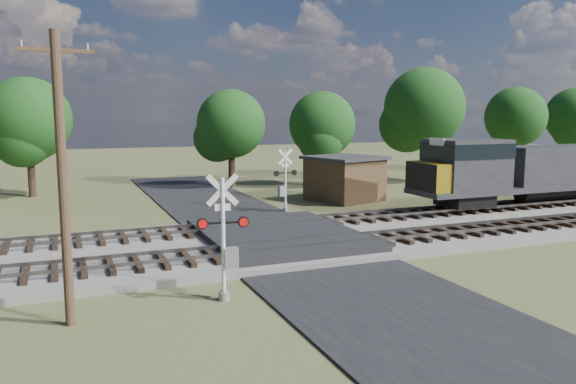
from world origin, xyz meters
name	(u,v)px	position (x,y,z in m)	size (l,w,h in m)	color
ground	(283,246)	(0.00, 0.00, 0.00)	(160.00, 160.00, 0.00)	#454E29
ballast_bed	(449,225)	(10.00, 0.50, 0.15)	(140.00, 10.00, 0.30)	gray
road	(283,245)	(0.00, 0.00, 0.04)	(7.00, 60.00, 0.08)	black
crossing_panel	(279,237)	(0.00, 0.50, 0.32)	(7.00, 9.00, 0.62)	#262628
track_near	(362,240)	(3.12, -2.00, 0.41)	(140.00, 2.60, 0.33)	black
track_far	(316,221)	(3.12, 3.00, 0.41)	(140.00, 2.60, 0.33)	black
crossing_signal_near	(226,248)	(-4.66, -6.56, 1.78)	(1.72, 0.42, 4.29)	silver
crossing_signal_far	(284,186)	(3.39, 8.28, 1.68)	(1.63, 0.38, 4.04)	silver
utility_pole	(62,174)	(-9.56, -6.95, 4.52)	(2.09, 0.32, 8.53)	#3D291B
equipment_shed	(345,178)	(9.27, 11.28, 1.61)	(5.83, 5.83, 3.18)	#43311C
treeline	(237,114)	(4.03, 20.23, 6.17)	(80.75, 10.57, 10.50)	black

